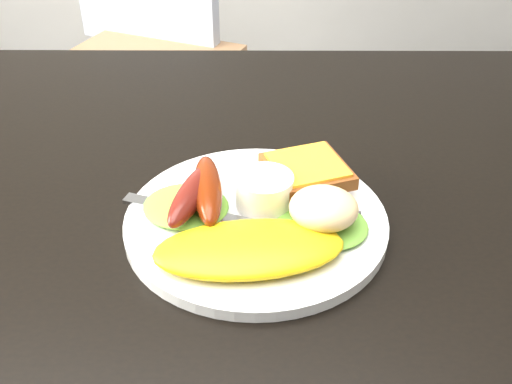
% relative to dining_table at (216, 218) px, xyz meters
% --- Properties ---
extents(dining_table, '(1.20, 0.80, 0.04)m').
position_rel_dining_table_xyz_m(dining_table, '(0.00, 0.00, 0.00)').
color(dining_table, black).
rests_on(dining_table, ground).
extents(dining_chair, '(0.57, 0.57, 0.05)m').
position_rel_dining_table_xyz_m(dining_chair, '(-0.28, 1.02, -0.28)').
color(dining_chair, '#AF7E55').
rests_on(dining_chair, ground).
extents(person, '(0.54, 0.42, 1.35)m').
position_rel_dining_table_xyz_m(person, '(-0.22, 0.60, -0.06)').
color(person, navy).
rests_on(person, ground).
extents(plate, '(0.25, 0.25, 0.01)m').
position_rel_dining_table_xyz_m(plate, '(0.04, -0.04, 0.03)').
color(plate, white).
rests_on(plate, dining_table).
extents(lettuce_left, '(0.10, 0.10, 0.01)m').
position_rel_dining_table_xyz_m(lettuce_left, '(-0.03, -0.03, 0.04)').
color(lettuce_left, '#4E9B1C').
rests_on(lettuce_left, plate).
extents(lettuce_right, '(0.11, 0.10, 0.01)m').
position_rel_dining_table_xyz_m(lettuce_right, '(0.10, -0.06, 0.04)').
color(lettuce_right, '#4B9938').
rests_on(lettuce_right, plate).
extents(omelette, '(0.17, 0.10, 0.02)m').
position_rel_dining_table_xyz_m(omelette, '(0.04, -0.10, 0.04)').
color(omelette, yellow).
rests_on(omelette, plate).
extents(sausage_a, '(0.05, 0.11, 0.03)m').
position_rel_dining_table_xyz_m(sausage_a, '(-0.02, -0.03, 0.05)').
color(sausage_a, maroon).
rests_on(sausage_a, lettuce_left).
extents(sausage_b, '(0.04, 0.11, 0.03)m').
position_rel_dining_table_xyz_m(sausage_b, '(-0.00, -0.02, 0.05)').
color(sausage_b, '#712C07').
rests_on(sausage_b, lettuce_left).
extents(ramekin, '(0.07, 0.07, 0.03)m').
position_rel_dining_table_xyz_m(ramekin, '(0.05, -0.02, 0.05)').
color(ramekin, white).
rests_on(ramekin, plate).
extents(toast_a, '(0.10, 0.10, 0.01)m').
position_rel_dining_table_xyz_m(toast_a, '(0.07, 0.01, 0.04)').
color(toast_a, brown).
rests_on(toast_a, plate).
extents(toast_b, '(0.10, 0.10, 0.01)m').
position_rel_dining_table_xyz_m(toast_b, '(0.09, 0.01, 0.05)').
color(toast_b, brown).
rests_on(toast_b, toast_a).
extents(potato_salad, '(0.07, 0.06, 0.03)m').
position_rel_dining_table_xyz_m(potato_salad, '(0.10, -0.06, 0.06)').
color(potato_salad, '#F6F8B7').
rests_on(potato_salad, lettuce_right).
extents(fork, '(0.17, 0.07, 0.00)m').
position_rel_dining_table_xyz_m(fork, '(-0.00, -0.04, 0.03)').
color(fork, '#ADAFB7').
rests_on(fork, plate).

